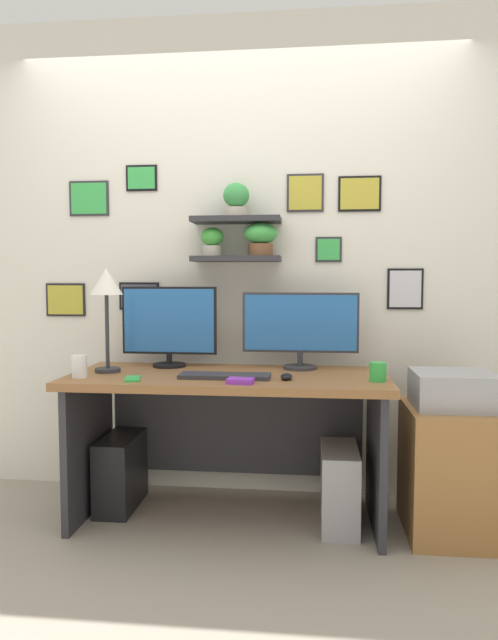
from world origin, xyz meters
TOP-DOWN VIEW (x-y plane):
  - ground_plane at (0.00, 0.00)m, footprint 8.00×8.00m
  - back_wall_assembly at (-0.00, 0.44)m, footprint 4.40×0.24m
  - desk at (0.00, 0.05)m, footprint 1.60×0.68m
  - monitor_left at (-0.36, 0.22)m, footprint 0.52×0.18m
  - monitor_right at (0.36, 0.22)m, footprint 0.62×0.18m
  - keyboard at (0.00, -0.11)m, footprint 0.44×0.14m
  - computer_mouse at (0.30, -0.13)m, footprint 0.06×0.09m
  - desk_lamp at (-0.63, 0.00)m, footprint 0.17×0.17m
  - cell_phone at (-0.43, -0.21)m, footprint 0.10×0.15m
  - coffee_mug at (0.73, -0.12)m, footprint 0.08×0.08m
  - scissors_tray at (0.09, -0.25)m, footprint 0.13×0.09m
  - water_cup at (-0.70, -0.18)m, footprint 0.07×0.07m
  - drawer_cabinet at (1.09, -0.04)m, footprint 0.44×0.50m
  - printer at (1.09, -0.04)m, footprint 0.38×0.34m
  - computer_tower_left at (-0.60, 0.09)m, footprint 0.18×0.40m
  - computer_tower_right at (0.56, -0.02)m, footprint 0.18×0.40m

SIDE VIEW (x-z plane):
  - ground_plane at x=0.00m, z-range 0.00..0.00m
  - computer_tower_left at x=-0.60m, z-range 0.00..0.39m
  - computer_tower_right at x=0.56m, z-range 0.00..0.39m
  - drawer_cabinet at x=1.09m, z-range 0.00..0.62m
  - desk at x=0.00m, z-range 0.16..0.91m
  - printer at x=1.09m, z-range 0.62..0.79m
  - cell_phone at x=-0.43m, z-range 0.75..0.76m
  - keyboard at x=0.00m, z-range 0.75..0.77m
  - scissors_tray at x=0.09m, z-range 0.75..0.77m
  - computer_mouse at x=0.30m, z-range 0.75..0.78m
  - coffee_mug at x=0.73m, z-range 0.75..0.84m
  - water_cup at x=-0.70m, z-range 0.75..0.86m
  - monitor_right at x=0.36m, z-range 0.77..1.18m
  - monitor_left at x=-0.36m, z-range 0.76..1.20m
  - desk_lamp at x=-0.63m, z-range 0.90..1.44m
  - back_wall_assembly at x=0.00m, z-range 0.01..2.71m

